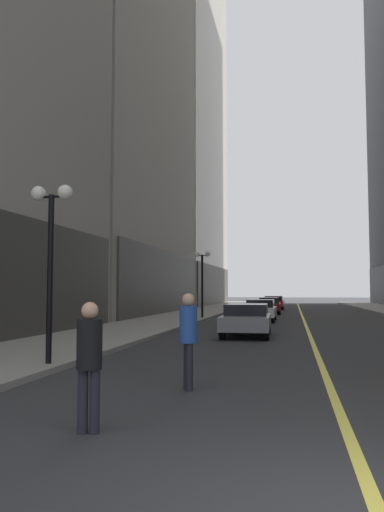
% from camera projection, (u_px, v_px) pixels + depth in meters
% --- Properties ---
extents(ground_plane, '(200.00, 200.00, 0.00)m').
position_uv_depth(ground_plane, '(302.00, 315.00, 37.94)').
color(ground_plane, '#2D2D30').
extents(sidewalk_left, '(4.50, 78.00, 0.15)m').
position_uv_depth(sidewalk_left, '(195.00, 313.00, 39.56)').
color(sidewalk_left, gray).
rests_on(sidewalk_left, ground).
extents(lane_centre_stripe, '(0.16, 70.00, 0.01)m').
position_uv_depth(lane_centre_stripe, '(302.00, 315.00, 37.94)').
color(lane_centre_stripe, '#E5D64C').
rests_on(lane_centre_stripe, ground).
extents(car_grey, '(2.00, 4.24, 1.32)m').
position_uv_depth(car_grey, '(247.00, 319.00, 20.59)').
color(car_grey, slate).
rests_on(car_grey, ground).
extents(car_white, '(1.80, 4.13, 1.32)m').
position_uv_depth(car_white, '(261.00, 310.00, 30.48)').
color(car_white, silver).
rests_on(car_white, ground).
extents(car_maroon, '(1.97, 4.86, 1.32)m').
position_uv_depth(car_maroon, '(269.00, 305.00, 40.28)').
color(car_maroon, maroon).
rests_on(car_maroon, ground).
extents(car_red, '(1.99, 4.81, 1.32)m').
position_uv_depth(car_red, '(274.00, 302.00, 49.95)').
color(car_red, '#B21919').
rests_on(car_red, ground).
extents(pedestrian_in_black_coat, '(0.38, 0.38, 1.73)m').
position_uv_depth(pedestrian_in_black_coat, '(89.00, 356.00, 6.67)').
color(pedestrian_in_black_coat, black).
rests_on(pedestrian_in_black_coat, ground).
extents(pedestrian_in_blue_hoodie, '(0.46, 0.46, 1.83)m').
position_uv_depth(pedestrian_in_blue_hoodie, '(188.00, 333.00, 9.55)').
color(pedestrian_in_blue_hoodie, black).
rests_on(pedestrian_in_blue_hoodie, ground).
extents(street_lamp_left_near, '(1.06, 0.36, 4.43)m').
position_uv_depth(street_lamp_left_near, '(51.00, 233.00, 12.12)').
color(street_lamp_left_near, black).
rests_on(street_lamp_left_near, ground).
extents(street_lamp_left_far, '(1.06, 0.36, 4.43)m').
position_uv_depth(street_lamp_left_far, '(202.00, 269.00, 32.47)').
color(street_lamp_left_far, black).
rests_on(street_lamp_left_far, ground).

